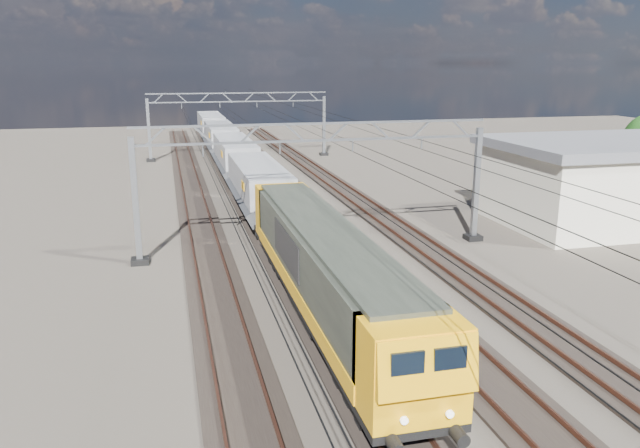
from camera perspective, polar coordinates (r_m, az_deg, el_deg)
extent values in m
plane|color=black|center=(31.05, 1.46, -4.57)|extent=(160.00, 160.00, 0.00)
cube|color=black|center=(30.09, -9.68, -5.30)|extent=(2.60, 140.00, 0.12)
cube|color=brown|center=(30.00, -11.07, -5.10)|extent=(0.08, 140.00, 0.16)
cube|color=brown|center=(30.09, -8.32, -4.92)|extent=(0.08, 140.00, 0.16)
cube|color=black|center=(30.59, -2.17, -4.76)|extent=(2.60, 140.00, 0.12)
cube|color=brown|center=(30.41, -3.50, -4.58)|extent=(0.08, 140.00, 0.16)
cube|color=brown|center=(30.68, -0.85, -4.37)|extent=(0.08, 140.00, 0.16)
cube|color=black|center=(31.59, 4.97, -4.17)|extent=(2.60, 140.00, 0.12)
cube|color=brown|center=(31.32, 3.73, -4.00)|extent=(0.08, 140.00, 0.16)
cube|color=brown|center=(31.77, 6.21, -3.79)|extent=(0.08, 140.00, 0.16)
cube|color=black|center=(33.05, 11.57, -3.57)|extent=(2.60, 140.00, 0.12)
cube|color=brown|center=(32.71, 10.44, -3.41)|extent=(0.08, 140.00, 0.16)
cube|color=brown|center=(33.31, 12.70, -3.20)|extent=(0.08, 140.00, 0.16)
cube|color=#90979E|center=(33.05, -16.52, 1.94)|extent=(0.30, 0.30, 6.60)
cube|color=#90979E|center=(37.27, 14.09, 3.48)|extent=(0.30, 0.30, 6.60)
cube|color=black|center=(33.85, -16.14, -3.27)|extent=(0.90, 0.90, 0.30)
cube|color=black|center=(37.97, 13.80, -1.19)|extent=(0.90, 0.90, 0.30)
cube|color=#90979E|center=(33.36, -0.29, 9.18)|extent=(19.30, 0.18, 0.12)
cube|color=#90979E|center=(33.46, -0.29, 7.64)|extent=(19.30, 0.18, 0.12)
cube|color=#90979E|center=(32.49, -14.83, 7.76)|extent=(1.03, 0.10, 0.94)
cube|color=#90979E|center=(32.54, -10.61, 8.00)|extent=(1.03, 0.10, 0.94)
cube|color=#90979E|center=(32.76, -6.42, 8.20)|extent=(1.03, 0.10, 0.94)
cube|color=#90979E|center=(33.15, -2.31, 8.35)|extent=(1.03, 0.10, 0.94)
cube|color=#90979E|center=(33.71, 1.69, 8.46)|extent=(1.03, 0.10, 0.94)
cube|color=#90979E|center=(34.42, 5.55, 8.52)|extent=(1.03, 0.10, 0.94)
cube|color=#90979E|center=(35.27, 9.23, 8.55)|extent=(1.03, 0.10, 0.94)
cube|color=#90979E|center=(36.26, 12.73, 8.54)|extent=(1.03, 0.10, 0.94)
cube|color=#90979E|center=(32.63, -10.66, 6.65)|extent=(0.06, 0.06, 0.65)
cube|color=#90979E|center=(33.09, -3.68, 6.97)|extent=(0.06, 0.06, 0.65)
cube|color=#90979E|center=(34.02, 3.01, 7.18)|extent=(0.06, 0.06, 0.65)
cube|color=#90979E|center=(35.38, 9.28, 7.30)|extent=(0.06, 0.06, 0.65)
cube|color=#90979E|center=(68.66, -15.37, 8.26)|extent=(0.30, 0.30, 6.60)
cube|color=#90979E|center=(70.78, 0.36, 8.94)|extent=(0.30, 0.30, 6.60)
cube|color=black|center=(69.04, -15.20, 5.66)|extent=(0.90, 0.90, 0.30)
cube|color=black|center=(71.15, 0.35, 6.41)|extent=(0.90, 0.90, 0.30)
cube|color=#90979E|center=(68.81, -7.50, 11.79)|extent=(19.30, 0.18, 0.12)
cube|color=#90979E|center=(68.85, -7.47, 11.04)|extent=(19.30, 0.18, 0.12)
cube|color=#90979E|center=(68.39, -14.55, 11.07)|extent=(1.03, 0.10, 0.94)
cube|color=#90979E|center=(68.41, -12.53, 11.18)|extent=(1.03, 0.10, 0.94)
cube|color=#90979E|center=(68.52, -10.50, 11.29)|extent=(1.03, 0.10, 0.94)
cube|color=#90979E|center=(68.70, -8.49, 11.38)|extent=(1.03, 0.10, 0.94)
cube|color=#90979E|center=(68.97, -6.49, 11.45)|extent=(1.03, 0.10, 0.94)
cube|color=#90979E|center=(69.32, -4.50, 11.51)|extent=(1.03, 0.10, 0.94)
cube|color=#90979E|center=(69.75, -2.54, 11.56)|extent=(1.03, 0.10, 0.94)
cube|color=#90979E|center=(70.26, -0.60, 11.60)|extent=(1.03, 0.10, 0.94)
cube|color=#90979E|center=(68.45, -12.54, 10.53)|extent=(0.06, 0.06, 0.65)
cube|color=#90979E|center=(68.68, -9.15, 10.70)|extent=(0.06, 0.06, 0.65)
cube|color=#90979E|center=(69.13, -5.79, 10.83)|extent=(0.06, 0.06, 0.65)
cube|color=#90979E|center=(69.81, -2.48, 10.93)|extent=(0.06, 0.06, 0.65)
cylinder|color=black|center=(36.63, -11.02, 6.95)|extent=(0.03, 140.00, 0.03)
cylinder|color=black|center=(36.57, -11.06, 7.73)|extent=(0.03, 140.00, 0.03)
cylinder|color=black|center=(37.05, -4.79, 7.24)|extent=(0.03, 140.00, 0.03)
cylinder|color=black|center=(36.99, -4.81, 8.01)|extent=(0.03, 140.00, 0.03)
cylinder|color=black|center=(37.88, 1.24, 7.45)|extent=(0.03, 140.00, 0.03)
cylinder|color=black|center=(37.82, 1.25, 8.20)|extent=(0.03, 140.00, 0.03)
cylinder|color=black|center=(39.10, 6.96, 7.57)|extent=(0.03, 140.00, 0.03)
cylinder|color=black|center=(39.05, 6.98, 8.30)|extent=(0.03, 140.00, 0.03)
cube|color=black|center=(19.62, 5.24, -14.15)|extent=(2.20, 3.60, 0.60)
cube|color=black|center=(31.24, -2.53, -3.01)|extent=(2.20, 3.60, 0.60)
cube|color=black|center=(25.12, 0.41, -6.52)|extent=(2.65, 20.00, 0.25)
cube|color=black|center=(25.26, 0.41, -7.32)|extent=(2.20, 4.50, 0.75)
cube|color=#282D25|center=(24.65, 0.42, -3.44)|extent=(2.65, 17.00, 2.60)
cube|color=#F5A80C|center=(24.70, -2.63, -5.87)|extent=(0.04, 17.00, 0.60)
cube|color=#F5A80C|center=(25.32, 3.38, -5.36)|extent=(0.04, 17.00, 0.60)
cube|color=black|center=(25.20, -3.13, -2.22)|extent=(0.05, 5.00, 1.40)
cube|color=black|center=(25.82, 2.79, -1.81)|extent=(0.05, 5.00, 1.40)
cube|color=#282D25|center=(24.27, 0.43, -0.36)|extent=(2.25, 18.00, 0.15)
cube|color=#F5A80C|center=(16.64, 8.36, -12.80)|extent=(2.65, 1.80, 2.60)
cube|color=#F5A80C|center=(15.64, 9.76, -12.68)|extent=(2.60, 0.46, 1.52)
cube|color=black|center=(15.31, 8.00, -12.80)|extent=(0.85, 0.08, 0.75)
cube|color=black|center=(15.72, 11.81, -12.22)|extent=(0.85, 0.08, 0.75)
cylinder|color=black|center=(16.11, 6.89, -19.52)|extent=(0.36, 0.50, 0.36)
cylinder|color=black|center=(16.71, 12.65, -18.43)|extent=(0.36, 0.50, 0.36)
cylinder|color=white|center=(15.94, 7.71, -17.38)|extent=(0.20, 0.08, 0.20)
cylinder|color=white|center=(16.37, 11.79, -16.65)|extent=(0.20, 0.08, 0.20)
cube|color=#F5A80C|center=(33.23, -3.45, 1.26)|extent=(2.65, 1.80, 2.60)
cube|color=#F5A80C|center=(34.03, -3.75, 2.44)|extent=(2.60, 0.46, 1.52)
cube|color=black|center=(34.02, -4.70, 2.59)|extent=(0.85, 0.08, 0.75)
cube|color=black|center=(34.21, -2.88, 2.68)|extent=(0.85, 0.08, 0.75)
cylinder|color=black|center=(34.58, -5.16, -0.64)|extent=(0.36, 0.50, 0.36)
cylinder|color=black|center=(34.87, -2.40, -0.46)|extent=(0.36, 0.50, 0.36)
cylinder|color=white|center=(34.37, -4.75, 0.31)|extent=(0.20, 0.08, 0.20)
cylinder|color=white|center=(34.58, -2.79, 0.43)|extent=(0.20, 0.08, 0.20)
cube|color=black|center=(37.59, -4.55, -0.07)|extent=(2.20, 2.60, 0.55)
cube|color=black|center=(46.27, -6.38, 2.65)|extent=(2.20, 2.60, 0.55)
cube|color=black|center=(41.83, -5.57, 1.91)|extent=(2.40, 13.00, 0.20)
cube|color=gray|center=(41.50, -5.63, 4.23)|extent=(2.80, 12.00, 1.80)
cube|color=#3F4346|center=(41.61, -6.88, 2.47)|extent=(1.48, 12.00, 1.36)
cube|color=#3F4346|center=(41.88, -4.30, 2.61)|extent=(1.48, 12.00, 1.36)
cube|color=#F5A80C|center=(38.37, -7.08, 3.50)|extent=(0.04, 1.20, 0.50)
cube|color=black|center=(51.33, -7.16, 3.80)|extent=(2.20, 2.60, 0.55)
cube|color=black|center=(60.15, -8.19, 5.33)|extent=(2.20, 2.60, 0.55)
cube|color=black|center=(55.68, -7.73, 4.99)|extent=(2.40, 13.00, 0.20)
cube|color=gray|center=(55.42, -7.79, 6.74)|extent=(2.80, 12.00, 1.80)
cube|color=#3F4346|center=(55.51, -8.72, 5.42)|extent=(1.48, 12.00, 1.36)
cube|color=#3F4346|center=(55.71, -6.77, 5.52)|extent=(1.48, 12.00, 1.36)
cube|color=#F5A80C|center=(52.32, -8.98, 6.36)|extent=(0.04, 1.20, 0.50)
cube|color=black|center=(65.27, -8.67, 6.02)|extent=(2.20, 2.60, 0.55)
cube|color=black|center=(74.16, -9.33, 7.00)|extent=(2.20, 2.60, 0.55)
cube|color=black|center=(69.66, -9.03, 6.83)|extent=(2.40, 13.00, 0.20)
cube|color=gray|center=(69.46, -9.09, 8.24)|extent=(2.80, 12.00, 1.80)
cube|color=#3F4346|center=(69.53, -9.83, 7.18)|extent=(1.48, 12.00, 1.36)
cube|color=#3F4346|center=(69.69, -8.26, 7.26)|extent=(1.48, 12.00, 1.36)
cube|color=#F5A80C|center=(66.37, -10.10, 8.00)|extent=(0.04, 1.20, 0.50)
cube|color=black|center=(79.30, -9.65, 7.46)|extent=(2.20, 2.60, 0.55)
cube|color=black|center=(88.23, -10.11, 8.13)|extent=(2.20, 2.60, 0.55)
cube|color=black|center=(83.72, -9.91, 8.06)|extent=(2.40, 13.00, 0.20)
cube|color=gray|center=(83.55, -9.96, 9.23)|extent=(2.80, 12.00, 1.80)
cube|color=#3F4346|center=(83.61, -10.58, 8.35)|extent=(1.48, 12.00, 1.36)
cube|color=#3F4346|center=(83.74, -9.27, 8.41)|extent=(1.48, 12.00, 1.36)
cube|color=#F5A80C|center=(80.48, -10.82, 9.07)|extent=(0.04, 1.20, 0.50)
cube|color=silver|center=(46.08, 26.76, 3.26)|extent=(18.00, 10.00, 4.80)
cube|color=slate|center=(45.71, 27.14, 6.58)|extent=(18.60, 10.60, 0.60)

